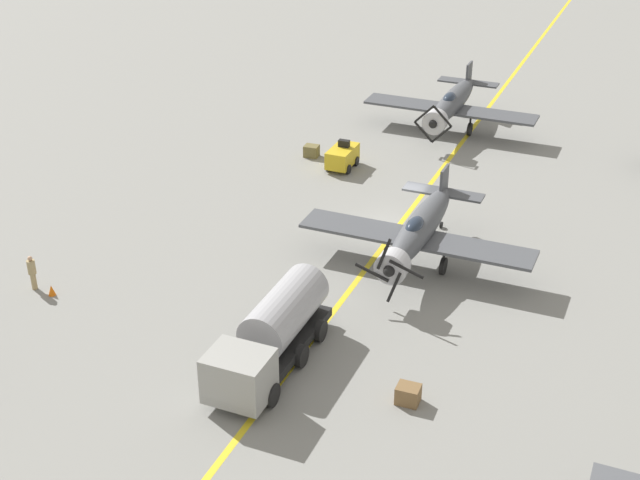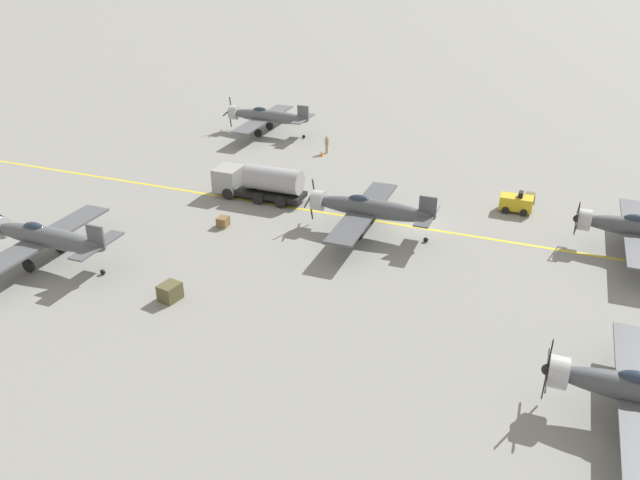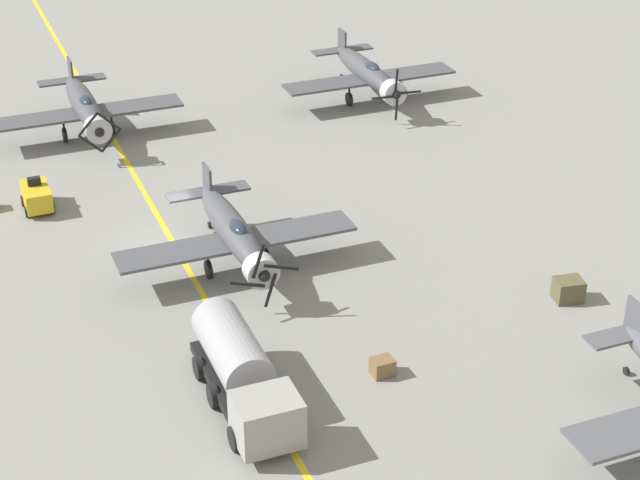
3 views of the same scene
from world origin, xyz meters
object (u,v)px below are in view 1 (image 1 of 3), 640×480
(airplane_near_center, at_px, (452,103))
(supply_crate_outboard, at_px, (312,151))
(airplane_mid_center, at_px, (418,230))
(tow_tractor, at_px, (342,156))
(fuel_tanker, at_px, (271,335))
(supply_crate_by_tanker, at_px, (408,394))
(ground_crew_walking, at_px, (32,271))
(traffic_cone, at_px, (52,290))

(airplane_near_center, xyz_separation_m, supply_crate_outboard, (7.10, 8.12, -1.63))
(airplane_mid_center, distance_m, airplane_near_center, 19.64)
(tow_tractor, bearing_deg, fuel_tanker, 103.67)
(airplane_mid_center, height_order, supply_crate_outboard, airplane_mid_center)
(fuel_tanker, bearing_deg, supply_crate_by_tanker, 178.57)
(fuel_tanker, bearing_deg, ground_crew_walking, -4.85)
(fuel_tanker, xyz_separation_m, traffic_cone, (12.30, -1.00, -1.24))
(airplane_near_center, xyz_separation_m, ground_crew_walking, (12.90, 28.88, -1.02))
(traffic_cone, bearing_deg, airplane_near_center, -112.04)
(tow_tractor, distance_m, supply_crate_by_tanker, 23.91)
(ground_crew_walking, bearing_deg, traffic_cone, 172.76)
(airplane_mid_center, relative_size, fuel_tanker, 1.50)
(airplane_near_center, distance_m, supply_crate_outboard, 10.91)
(ground_crew_walking, bearing_deg, tow_tractor, -112.88)
(ground_crew_walking, distance_m, traffic_cone, 1.37)
(tow_tractor, height_order, traffic_cone, tow_tractor)
(traffic_cone, bearing_deg, tow_tractor, -109.86)
(airplane_near_center, relative_size, supply_crate_outboard, 13.05)
(ground_crew_walking, bearing_deg, supply_crate_by_tanker, 176.22)
(airplane_mid_center, height_order, traffic_cone, airplane_mid_center)
(supply_crate_outboard, distance_m, traffic_cone, 21.42)
(ground_crew_walking, height_order, traffic_cone, ground_crew_walking)
(airplane_mid_center, height_order, ground_crew_walking, airplane_mid_center)
(fuel_tanker, bearing_deg, airplane_mid_center, -106.02)
(supply_crate_outboard, bearing_deg, fuel_tanker, 109.26)
(airplane_near_center, xyz_separation_m, fuel_tanker, (-0.55, 30.02, -0.50))
(airplane_mid_center, bearing_deg, ground_crew_walking, 17.49)
(ground_crew_walking, xyz_separation_m, supply_crate_outboard, (-5.80, -20.76, -0.61))
(airplane_mid_center, xyz_separation_m, supply_crate_outboard, (10.73, -11.18, -1.63))
(airplane_mid_center, relative_size, supply_crate_outboard, 13.05)
(supply_crate_by_tanker, bearing_deg, tow_tractor, -61.96)
(tow_tractor, bearing_deg, traffic_cone, 70.14)
(airplane_near_center, height_order, supply_crate_outboard, airplane_near_center)
(supply_crate_by_tanker, xyz_separation_m, supply_crate_outboard, (13.79, -22.05, -0.01))
(ground_crew_walking, height_order, supply_crate_outboard, ground_crew_walking)
(fuel_tanker, distance_m, ground_crew_walking, 13.51)
(tow_tractor, relative_size, supply_crate_outboard, 2.83)
(supply_crate_outboard, bearing_deg, ground_crew_walking, 74.39)
(airplane_mid_center, distance_m, traffic_cone, 18.28)
(ground_crew_walking, height_order, supply_crate_by_tanker, ground_crew_walking)
(supply_crate_by_tanker, bearing_deg, fuel_tanker, -1.43)
(ground_crew_walking, bearing_deg, airplane_mid_center, -149.91)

